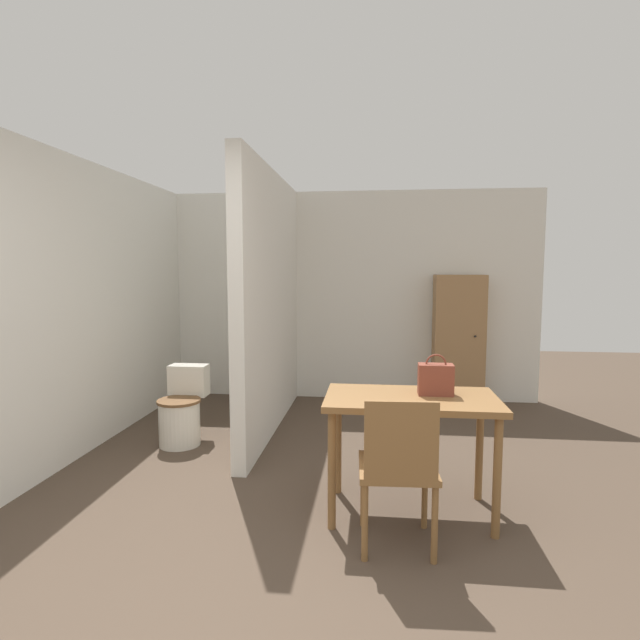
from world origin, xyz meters
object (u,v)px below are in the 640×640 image
Objects in this scene: handbag at (436,379)px; wooden_cabinet at (458,341)px; toilet at (182,411)px; wooden_chair at (398,465)px; dining_table at (411,412)px.

handbag is 0.18× the size of wooden_cabinet.
wooden_cabinet reaches higher than toilet.
dining_table is at bearing 75.27° from wooden_chair.
dining_table is 4.09× the size of handbag.
wooden_chair is at bearing -102.18° from dining_table.
handbag is (0.16, 0.06, 0.21)m from dining_table.
wooden_chair is (-0.10, -0.45, -0.17)m from dining_table.
wooden_chair is at bearing -39.74° from toilet.
wooden_chair reaches higher than toilet.
wooden_cabinet is at bearing 77.86° from handbag.
toilet is at bearing 150.55° from dining_table.
dining_table is 2.79m from wooden_cabinet.
wooden_chair is 1.30× the size of toilet.
toilet is 3.16m from wooden_cabinet.
handbag is (0.25, 0.51, 0.38)m from wooden_chair.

